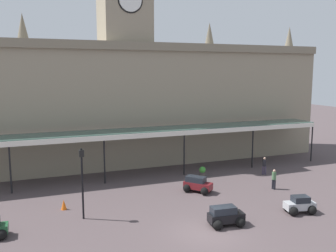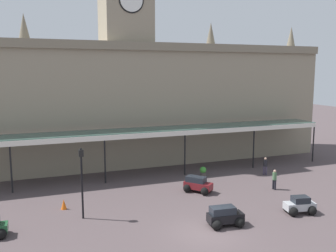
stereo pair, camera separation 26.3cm
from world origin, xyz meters
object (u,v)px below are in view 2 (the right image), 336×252
Objects in this scene: car_black_estate at (225,217)px; car_maroon_estate at (198,185)px; pedestrian_near_entrance at (274,179)px; planter_forecourt_centre at (203,172)px; victorian_lamppost at (82,175)px; car_silver_sedan at (300,206)px; pedestrian_crossing_forecourt at (265,165)px; traffic_cone at (64,204)px.

car_maroon_estate is at bearing 79.59° from car_black_estate.
pedestrian_near_entrance reaches higher than planter_forecourt_centre.
car_black_estate is 0.49× the size of victorian_lamppost.
car_silver_sedan is 10.63m from planter_forecourt_centre.
car_maroon_estate is 1.44× the size of pedestrian_near_entrance.
planter_forecourt_centre is at bearing 125.64° from pedestrian_near_entrance.
car_maroon_estate is 6.41m from pedestrian_near_entrance.
car_maroon_estate is 4.47m from planter_forecourt_centre.
car_silver_sedan is 2.27× the size of planter_forecourt_centre.
car_black_estate reaches higher than car_silver_sedan.
planter_forecourt_centre is at bearing 102.57° from car_silver_sedan.
pedestrian_near_entrance is at bearing -14.45° from car_maroon_estate.
pedestrian_near_entrance is at bearing 2.50° from victorian_lamppost.
planter_forecourt_centre is (-3.88, 5.41, -0.42)m from pedestrian_near_entrance.
pedestrian_near_entrance and pedestrian_crossing_forecourt have the same top height.
car_black_estate is 3.26× the size of traffic_cone.
car_black_estate is at bearing -27.91° from victorian_lamppost.
planter_forecourt_centre is (3.54, 10.44, -0.07)m from car_black_estate.
car_silver_sedan is 0.91× the size of car_maroon_estate.
pedestrian_crossing_forecourt is at bearing 16.45° from car_maroon_estate.
car_black_estate is (-5.85, -0.07, 0.06)m from car_silver_sedan.
pedestrian_crossing_forecourt is at bearing 44.07° from car_black_estate.
car_maroon_estate is at bearing -163.55° from pedestrian_crossing_forecourt.
car_maroon_estate is 3.37× the size of traffic_cone.
planter_forecourt_centre is (-5.77, 1.42, -0.42)m from pedestrian_crossing_forecourt.
car_black_estate is 11.32m from traffic_cone.
car_silver_sedan is 3.06× the size of traffic_cone.
car_maroon_estate is 1.03× the size of car_black_estate.
car_black_estate reaches higher than planter_forecourt_centre.
victorian_lamppost is at bearing -165.07° from pedestrian_crossing_forecourt.
car_black_estate is 8.97m from pedestrian_near_entrance.
pedestrian_near_entrance is (6.20, -1.60, 0.34)m from car_maroon_estate.
pedestrian_crossing_forecourt is 5.96m from planter_forecourt_centre.
pedestrian_crossing_forecourt is at bearing 14.93° from victorian_lamppost.
car_black_estate is 12.97m from pedestrian_crossing_forecourt.
car_black_estate is 9.59m from victorian_lamppost.
car_black_estate is 1.39× the size of pedestrian_crossing_forecourt.
car_maroon_estate is 2.50× the size of planter_forecourt_centre.
victorian_lamppost reaches higher than car_silver_sedan.
pedestrian_near_entrance is at bearing -54.36° from planter_forecourt_centre.
victorian_lamppost is 6.70× the size of traffic_cone.
car_silver_sedan is at bearing -77.43° from planter_forecourt_centre.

